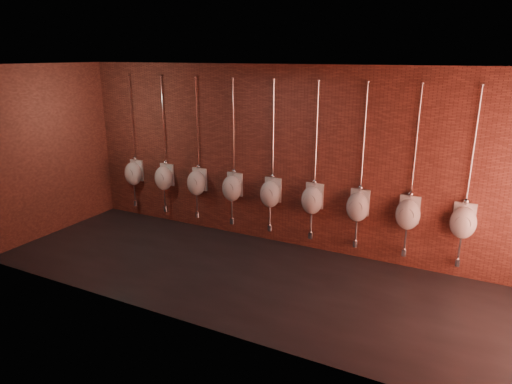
% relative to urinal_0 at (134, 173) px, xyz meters
% --- Properties ---
extents(ground, '(8.50, 8.50, 0.00)m').
position_rel_urinal_0_xyz_m(ground, '(3.44, -1.37, -0.96)').
color(ground, black).
rests_on(ground, ground).
extents(room_shell, '(8.54, 3.04, 3.22)m').
position_rel_urinal_0_xyz_m(room_shell, '(3.44, -1.37, 1.05)').
color(room_shell, black).
rests_on(room_shell, ground).
extents(urinal_0, '(0.39, 0.34, 2.72)m').
position_rel_urinal_0_xyz_m(urinal_0, '(0.00, 0.00, 0.00)').
color(urinal_0, white).
rests_on(urinal_0, ground).
extents(urinal_1, '(0.39, 0.34, 2.72)m').
position_rel_urinal_0_xyz_m(urinal_1, '(0.80, 0.00, 0.00)').
color(urinal_1, white).
rests_on(urinal_1, ground).
extents(urinal_2, '(0.39, 0.34, 2.72)m').
position_rel_urinal_0_xyz_m(urinal_2, '(1.59, 0.00, 0.00)').
color(urinal_2, white).
rests_on(urinal_2, ground).
extents(urinal_3, '(0.39, 0.34, 2.72)m').
position_rel_urinal_0_xyz_m(urinal_3, '(2.39, 0.00, 0.00)').
color(urinal_3, white).
rests_on(urinal_3, ground).
extents(urinal_4, '(0.39, 0.34, 2.72)m').
position_rel_urinal_0_xyz_m(urinal_4, '(3.19, 0.00, 0.00)').
color(urinal_4, white).
rests_on(urinal_4, ground).
extents(urinal_5, '(0.39, 0.34, 2.72)m').
position_rel_urinal_0_xyz_m(urinal_5, '(3.99, 0.00, 0.00)').
color(urinal_5, white).
rests_on(urinal_5, ground).
extents(urinal_6, '(0.39, 0.34, 2.72)m').
position_rel_urinal_0_xyz_m(urinal_6, '(4.78, 0.00, 0.00)').
color(urinal_6, white).
rests_on(urinal_6, ground).
extents(urinal_7, '(0.39, 0.34, 2.72)m').
position_rel_urinal_0_xyz_m(urinal_7, '(5.58, 0.00, 0.00)').
color(urinal_7, white).
rests_on(urinal_7, ground).
extents(urinal_8, '(0.39, 0.34, 2.72)m').
position_rel_urinal_0_xyz_m(urinal_8, '(6.38, 0.00, 0.00)').
color(urinal_8, white).
rests_on(urinal_8, ground).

